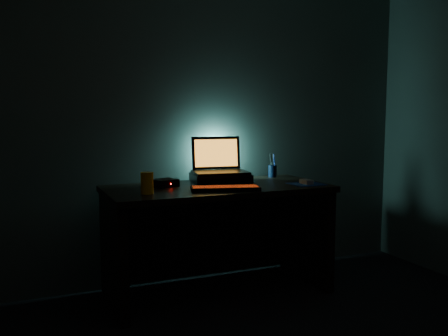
{
  "coord_description": "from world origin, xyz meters",
  "views": [
    {
      "loc": [
        -1.28,
        -1.46,
        1.25
      ],
      "look_at": [
        0.03,
        1.57,
        0.88
      ],
      "focal_mm": 40.0,
      "sensor_mm": 36.0,
      "label": 1
    }
  ],
  "objects_px": {
    "mouse": "(306,182)",
    "pen_cup": "(273,171)",
    "laptop": "(219,164)",
    "keyboard": "(225,188)",
    "router": "(165,183)",
    "juice_glass": "(147,183)"
  },
  "relations": [
    {
      "from": "mouse",
      "to": "pen_cup",
      "type": "relative_size",
      "value": 1.04
    },
    {
      "from": "laptop",
      "to": "mouse",
      "type": "xyz_separation_m",
      "value": [
        0.49,
        -0.4,
        -0.1
      ]
    },
    {
      "from": "keyboard",
      "to": "mouse",
      "type": "xyz_separation_m",
      "value": [
        0.62,
        0.02,
        0.01
      ]
    },
    {
      "from": "keyboard",
      "to": "pen_cup",
      "type": "relative_size",
      "value": 4.97
    },
    {
      "from": "mouse",
      "to": "pen_cup",
      "type": "bearing_deg",
      "value": 92.89
    },
    {
      "from": "pen_cup",
      "to": "router",
      "type": "distance_m",
      "value": 0.91
    },
    {
      "from": "keyboard",
      "to": "juice_glass",
      "type": "height_order",
      "value": "juice_glass"
    },
    {
      "from": "keyboard",
      "to": "router",
      "type": "height_order",
      "value": "router"
    },
    {
      "from": "laptop",
      "to": "router",
      "type": "distance_m",
      "value": 0.46
    },
    {
      "from": "mouse",
      "to": "keyboard",
      "type": "bearing_deg",
      "value": -179.32
    },
    {
      "from": "router",
      "to": "keyboard",
      "type": "bearing_deg",
      "value": -65.73
    },
    {
      "from": "pen_cup",
      "to": "router",
      "type": "relative_size",
      "value": 0.49
    },
    {
      "from": "laptop",
      "to": "keyboard",
      "type": "relative_size",
      "value": 0.9
    },
    {
      "from": "pen_cup",
      "to": "juice_glass",
      "type": "distance_m",
      "value": 1.15
    },
    {
      "from": "laptop",
      "to": "pen_cup",
      "type": "xyz_separation_m",
      "value": [
        0.46,
        0.03,
        -0.07
      ]
    },
    {
      "from": "keyboard",
      "to": "laptop",
      "type": "bearing_deg",
      "value": 88.96
    },
    {
      "from": "mouse",
      "to": "pen_cup",
      "type": "height_order",
      "value": "pen_cup"
    },
    {
      "from": "laptop",
      "to": "keyboard",
      "type": "distance_m",
      "value": 0.45
    },
    {
      "from": "juice_glass",
      "to": "router",
      "type": "height_order",
      "value": "juice_glass"
    },
    {
      "from": "mouse",
      "to": "juice_glass",
      "type": "relative_size",
      "value": 0.72
    },
    {
      "from": "keyboard",
      "to": "router",
      "type": "distance_m",
      "value": 0.43
    },
    {
      "from": "laptop",
      "to": "mouse",
      "type": "relative_size",
      "value": 4.31
    }
  ]
}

